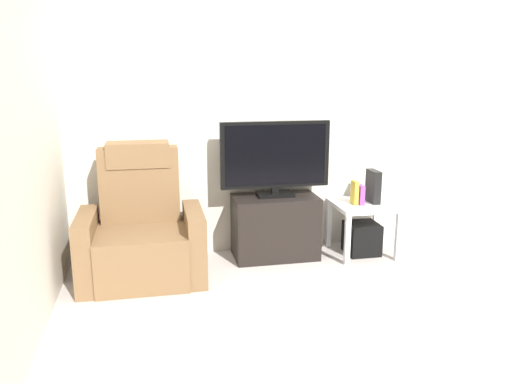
{
  "coord_description": "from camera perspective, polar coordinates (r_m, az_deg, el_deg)",
  "views": [
    {
      "loc": [
        -1.11,
        -3.38,
        1.66
      ],
      "look_at": [
        -0.3,
        0.5,
        0.7
      ],
      "focal_mm": 35.65,
      "sensor_mm": 36.0,
      "label": 1
    }
  ],
  "objects": [
    {
      "name": "subwoofer_box",
      "position": [
        4.8,
        11.77,
        -5.09
      ],
      "size": [
        0.29,
        0.29,
        0.29
      ],
      "primitive_type": "cube",
      "color": "black",
      "rests_on": "ground"
    },
    {
      "name": "ground_plane",
      "position": [
        3.93,
        5.94,
        -11.47
      ],
      "size": [
        6.4,
        6.4,
        0.0
      ],
      "primitive_type": "plane",
      "color": "#BCB2AD"
    },
    {
      "name": "wall_side",
      "position": [
        3.49,
        -24.59,
        6.47
      ],
      "size": [
        0.06,
        4.48,
        2.6
      ],
      "primitive_type": "cube",
      "color": "beige",
      "rests_on": "ground"
    },
    {
      "name": "tv_stand",
      "position": [
        4.58,
        2.17,
        -3.9
      ],
      "size": [
        0.75,
        0.42,
        0.56
      ],
      "color": "black",
      "rests_on": "ground"
    },
    {
      "name": "recliner_armchair",
      "position": [
        4.23,
        -12.72,
        -4.46
      ],
      "size": [
        0.98,
        0.78,
        1.08
      ],
      "rotation": [
        0.0,
        0.0,
        -0.17
      ],
      "color": "brown",
      "rests_on": "ground"
    },
    {
      "name": "wall_back",
      "position": [
        4.66,
        2.11,
        9.17
      ],
      "size": [
        6.4,
        0.06,
        2.6
      ],
      "primitive_type": "cube",
      "color": "beige",
      "rests_on": "ground"
    },
    {
      "name": "television",
      "position": [
        4.45,
        2.18,
        3.93
      ],
      "size": [
        0.97,
        0.2,
        0.66
      ],
      "color": "black",
      "rests_on": "tv_stand"
    },
    {
      "name": "book_middle",
      "position": [
        4.65,
        11.58,
        -0.26
      ],
      "size": [
        0.04,
        0.13,
        0.17
      ],
      "primitive_type": "cube",
      "color": "purple",
      "rests_on": "side_table"
    },
    {
      "name": "book_leftmost",
      "position": [
        4.63,
        11.0,
        -0.07
      ],
      "size": [
        0.04,
        0.11,
        0.21
      ],
      "primitive_type": "cube",
      "color": "gold",
      "rests_on": "side_table"
    },
    {
      "name": "game_console",
      "position": [
        4.72,
        13.01,
        0.62
      ],
      "size": [
        0.07,
        0.2,
        0.3
      ],
      "primitive_type": "cube",
      "color": "black",
      "rests_on": "side_table"
    },
    {
      "name": "side_table",
      "position": [
        4.73,
        11.93,
        -2.12
      ],
      "size": [
        0.54,
        0.54,
        0.48
      ],
      "color": "white",
      "rests_on": "ground"
    }
  ]
}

